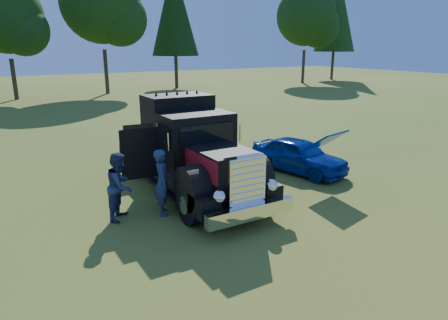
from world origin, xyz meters
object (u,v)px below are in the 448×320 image
Objects in this scene: spectator_near at (163,182)px; diamond_t_truck at (190,154)px; hotrod_coupe at (299,155)px; spectator_far at (120,186)px.

diamond_t_truck is at bearing -32.42° from spectator_near.
diamond_t_truck is 1.70× the size of hotrod_coupe.
spectator_far is at bearing -162.38° from diamond_t_truck.
diamond_t_truck is 4.41m from hotrod_coupe.
hotrod_coupe is at bearing -1.02° from diamond_t_truck.
spectator_far is (-6.83, -0.71, 0.27)m from hotrod_coupe.
hotrod_coupe is 2.31× the size of spectator_far.
diamond_t_truck is 3.92× the size of spectator_far.
diamond_t_truck reaches higher than spectator_near.
spectator_far is at bearing 92.24° from spectator_near.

